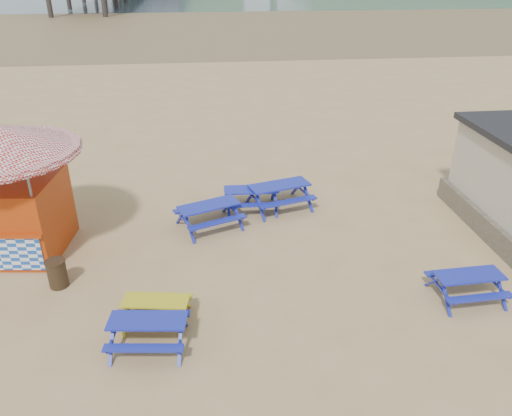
{
  "coord_description": "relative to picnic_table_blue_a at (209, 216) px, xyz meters",
  "views": [
    {
      "loc": [
        -1.68,
        -11.94,
        7.89
      ],
      "look_at": [
        -0.14,
        1.5,
        1.0
      ],
      "focal_mm": 35.0,
      "sensor_mm": 36.0,
      "label": 1
    }
  ],
  "objects": [
    {
      "name": "ground",
      "position": [
        1.56,
        -2.28,
        -0.4
      ],
      "size": [
        400.0,
        400.0,
        0.0
      ],
      "primitive_type": "plane",
      "color": "tan",
      "rests_on": "ground"
    },
    {
      "name": "wet_sand",
      "position": [
        1.56,
        52.72,
        -0.4
      ],
      "size": [
        400.0,
        400.0,
        0.0
      ],
      "primitive_type": "plane",
      "color": "brown",
      "rests_on": "ground"
    },
    {
      "name": "picnic_table_blue_a",
      "position": [
        0.0,
        0.0,
        0.0
      ],
      "size": [
        2.36,
        2.15,
        0.81
      ],
      "rotation": [
        0.0,
        0.0,
        0.38
      ],
      "color": "navy",
      "rests_on": "ground"
    },
    {
      "name": "picnic_table_blue_b",
      "position": [
        2.46,
        1.15,
        0.03
      ],
      "size": [
        2.44,
        2.17,
        0.87
      ],
      "rotation": [
        0.0,
        0.0,
        0.28
      ],
      "color": "navy",
      "rests_on": "ground"
    },
    {
      "name": "picnic_table_blue_c",
      "position": [
        9.54,
        -0.38,
        -0.06
      ],
      "size": [
        1.92,
        1.71,
        0.68
      ],
      "rotation": [
        0.0,
        0.0,
        0.29
      ],
      "color": "navy",
      "rests_on": "ground"
    },
    {
      "name": "picnic_table_blue_d",
      "position": [
        -1.51,
        -5.35,
        -0.04
      ],
      "size": [
        1.87,
        1.57,
        0.72
      ],
      "rotation": [
        0.0,
        0.0,
        -0.11
      ],
      "color": "navy",
      "rests_on": "ground"
    },
    {
      "name": "picnic_table_blue_e",
      "position": [
        6.41,
        -4.5,
        -0.04
      ],
      "size": [
        1.77,
        1.45,
        0.72
      ],
      "rotation": [
        0.0,
        0.0,
        0.04
      ],
      "color": "navy",
      "rests_on": "ground"
    },
    {
      "name": "picnic_table_yellow",
      "position": [
        -1.39,
        -4.56,
        -0.08
      ],
      "size": [
        1.73,
        1.48,
        0.65
      ],
      "rotation": [
        0.0,
        0.0,
        -0.16
      ],
      "color": "#BAA611",
      "rests_on": "ground"
    },
    {
      "name": "ice_cream_kiosk",
      "position": [
        -5.58,
        -0.73,
        2.04
      ],
      "size": [
        4.8,
        4.8,
        3.88
      ],
      "rotation": [
        0.0,
        0.0,
        -0.11
      ],
      "color": "#A7320A",
      "rests_on": "ground"
    },
    {
      "name": "litter_bin",
      "position": [
        -4.08,
        -2.78,
        -0.0
      ],
      "size": [
        0.54,
        0.54,
        0.79
      ],
      "color": "#312115",
      "rests_on": "ground"
    },
    {
      "name": "picnic_table_blue_g",
      "position": [
        1.48,
        1.12,
        -0.02
      ],
      "size": [
        1.88,
        1.54,
        0.77
      ],
      "rotation": [
        0.0,
        0.0,
        -0.03
      ],
      "color": "navy",
      "rests_on": "ground"
    }
  ]
}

